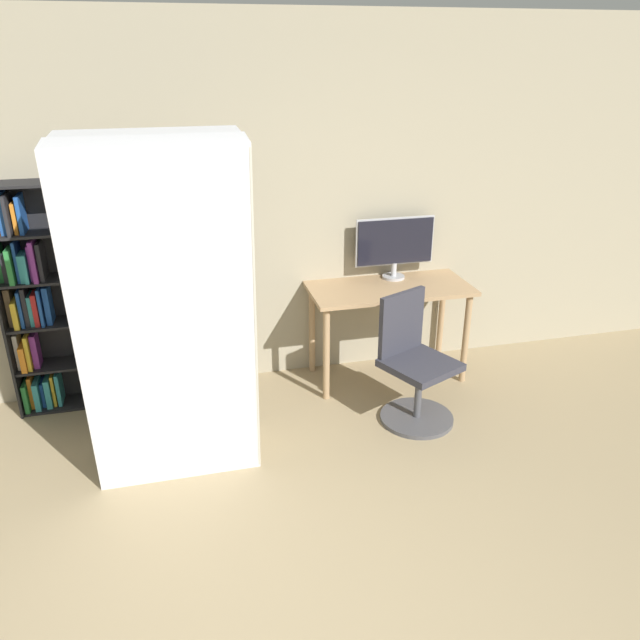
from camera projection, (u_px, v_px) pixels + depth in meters
The scene contains 7 objects.
wall_back at pixel (214, 212), 4.52m from camera, with size 8.00×0.06×2.70m.
desk at pixel (389, 300), 4.80m from camera, with size 1.24×0.58×0.77m.
monitor at pixel (395, 244), 4.82m from camera, with size 0.63×0.18×0.49m.
office_chair at pixel (414, 371), 4.35m from camera, with size 0.58×0.58×0.92m.
bookshelf at pixel (52, 300), 4.36m from camera, with size 0.85×0.27×1.65m.
mattress_near at pixel (168, 326), 3.45m from camera, with size 0.97×0.45×2.05m.
mattress_far at pixel (167, 307), 3.71m from camera, with size 0.97×0.31×2.04m.
Camera 1 is at (-0.33, -1.37, 2.43)m, focal length 35.00 mm.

